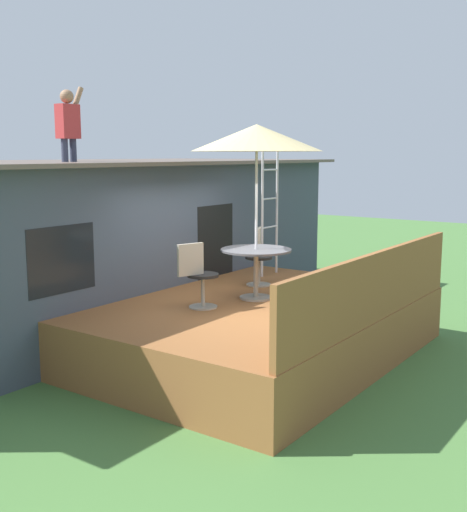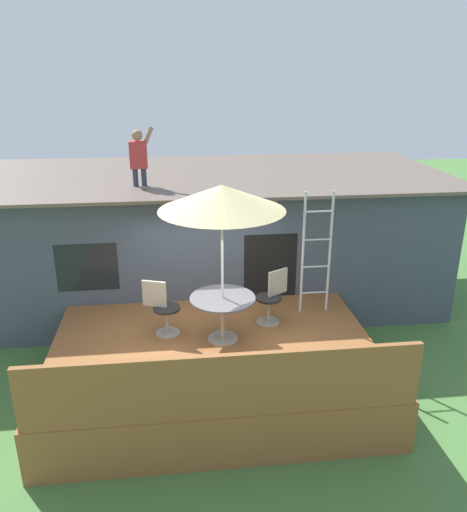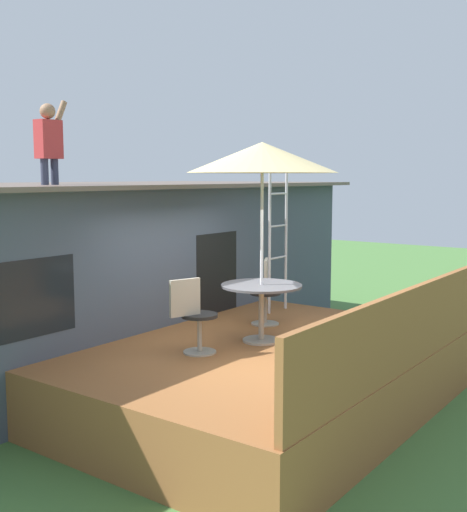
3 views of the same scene
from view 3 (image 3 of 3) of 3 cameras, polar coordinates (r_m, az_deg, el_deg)
name	(u,v)px [view 3 (image 3 of 3)]	position (r m, az deg, el deg)	size (l,w,h in m)	color
ground_plane	(258,406)	(8.40, 2.17, -13.21)	(40.00, 40.00, 0.00)	#477538
house	(70,272)	(10.44, -14.36, -1.41)	(10.50, 4.50, 2.81)	#424C5B
deck	(258,375)	(8.27, 2.19, -10.61)	(5.12, 3.89, 0.80)	brown
deck_railing	(403,331)	(7.19, 14.89, -6.53)	(5.02, 0.08, 0.90)	brown
patio_table	(261,297)	(8.19, 2.51, -3.65)	(1.04, 1.04, 0.74)	#A59E8C
patio_umbrella	(262,158)	(8.05, 2.58, 8.76)	(1.90, 1.90, 2.54)	silver
step_ladder	(278,242)	(10.01, 3.99, 1.27)	(0.52, 0.04, 2.20)	silver
person_figure	(49,138)	(8.80, -16.13, 10.08)	(0.47, 0.20, 1.11)	#33384C
patio_chair_left	(194,316)	(7.66, -3.51, -5.41)	(0.61, 0.44, 0.92)	#A59E8C
patio_chair_right	(265,292)	(9.23, 2.87, -3.24)	(0.57, 0.44, 0.92)	#A59E8C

